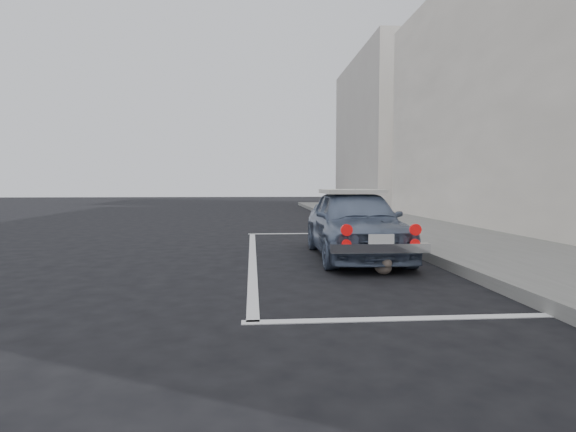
% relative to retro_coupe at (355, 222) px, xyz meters
% --- Properties ---
extents(ground, '(80.00, 80.00, 0.00)m').
position_rel_retro_coupe_xyz_m(ground, '(-0.77, -2.91, -0.58)').
color(ground, black).
rests_on(ground, ground).
extents(sidewalk, '(2.80, 40.00, 0.15)m').
position_rel_retro_coupe_xyz_m(sidewalk, '(2.43, -0.91, -0.50)').
color(sidewalk, '#64635F').
rests_on(sidewalk, ground).
extents(building_far, '(3.50, 10.00, 8.00)m').
position_rel_retro_coupe_xyz_m(building_far, '(5.58, 17.09, 3.42)').
color(building_far, '#B3A9A2').
rests_on(building_far, ground).
extents(pline_rear, '(3.00, 0.12, 0.01)m').
position_rel_retro_coupe_xyz_m(pline_rear, '(-0.27, -3.41, -0.57)').
color(pline_rear, silver).
rests_on(pline_rear, ground).
extents(pline_front, '(3.00, 0.12, 0.01)m').
position_rel_retro_coupe_xyz_m(pline_front, '(-0.27, 3.59, -0.57)').
color(pline_front, silver).
rests_on(pline_front, ground).
extents(pline_side, '(0.12, 7.00, 0.01)m').
position_rel_retro_coupe_xyz_m(pline_side, '(-1.67, 0.09, -0.57)').
color(pline_side, silver).
rests_on(pline_side, ground).
extents(retro_coupe, '(1.42, 3.39, 1.14)m').
position_rel_retro_coupe_xyz_m(retro_coupe, '(0.00, 0.00, 0.00)').
color(retro_coupe, slate).
rests_on(retro_coupe, ground).
extents(cat, '(0.24, 0.49, 0.26)m').
position_rel_retro_coupe_xyz_m(cat, '(0.06, -1.44, -0.46)').
color(cat, '#76685A').
rests_on(cat, ground).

